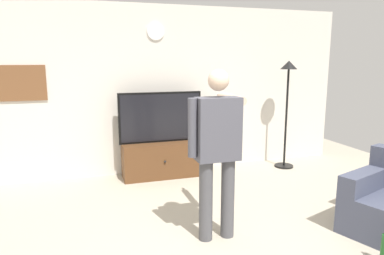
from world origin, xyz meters
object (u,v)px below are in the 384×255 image
floor_lamp (288,92)px  beverage_bottle (384,248)px  television (160,117)px  framed_picture (23,83)px  person_standing_nearer_lamp (217,145)px  wall_clock (156,31)px  tv_stand (162,159)px

floor_lamp → beverage_bottle: (-0.75, -2.89, -1.16)m
television → framed_picture: framed_picture is taller
person_standing_nearer_lamp → wall_clock: bearing=92.5°
beverage_bottle → wall_clock: bearing=112.9°
framed_picture → person_standing_nearer_lamp: framed_picture is taller
floor_lamp → framed_picture: bearing=173.9°
framed_picture → beverage_bottle: bearing=-44.6°
floor_lamp → wall_clock: bearing=168.6°
wall_clock → beverage_bottle: size_ratio=0.79×
framed_picture → wall_clock: bearing=-0.1°
television → floor_lamp: floor_lamp is taller
wall_clock → beverage_bottle: (1.40, -3.32, -2.14)m
beverage_bottle → floor_lamp: bearing=75.5°
wall_clock → floor_lamp: wall_clock is taller
person_standing_nearer_lamp → beverage_bottle: 1.80m
tv_stand → person_standing_nearer_lamp: bearing=-87.2°
framed_picture → person_standing_nearer_lamp: (2.07, -2.41, -0.51)m
television → beverage_bottle: 3.47m
wall_clock → person_standing_nearer_lamp: size_ratio=0.16×
floor_lamp → beverage_bottle: 3.20m
beverage_bottle → person_standing_nearer_lamp: bearing=144.7°
tv_stand → wall_clock: size_ratio=4.51×
wall_clock → framed_picture: wall_clock is taller
tv_stand → television: 0.68m
television → tv_stand: bearing=-90.0°
tv_stand → floor_lamp: bearing=-3.8°
framed_picture → television: bearing=-7.2°
framed_picture → floor_lamp: size_ratio=0.35×
television → framed_picture: size_ratio=2.05×
person_standing_nearer_lamp → beverage_bottle: person_standing_nearer_lamp is taller
framed_picture → floor_lamp: 4.14m
television → floor_lamp: size_ratio=0.72×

